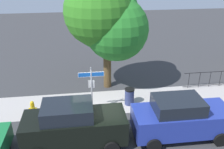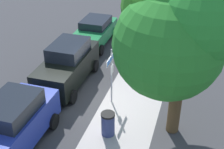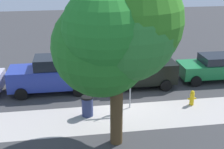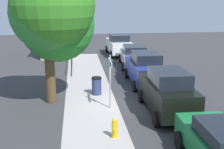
{
  "view_description": "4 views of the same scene",
  "coord_description": "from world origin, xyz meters",
  "px_view_note": "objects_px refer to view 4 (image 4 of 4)",
  "views": [
    {
      "loc": [
        -0.79,
        -10.93,
        7.4
      ],
      "look_at": [
        0.82,
        0.8,
        1.97
      ],
      "focal_mm": 39.4,
      "sensor_mm": 36.0,
      "label": 1
    },
    {
      "loc": [
        10.71,
        3.74,
        8.16
      ],
      "look_at": [
        0.59,
        0.69,
        1.97
      ],
      "focal_mm": 49.75,
      "sensor_mm": 36.0,
      "label": 2
    },
    {
      "loc": [
        2.62,
        13.51,
        6.98
      ],
      "look_at": [
        0.53,
        0.07,
        1.68
      ],
      "focal_mm": 48.49,
      "sensor_mm": 36.0,
      "label": 3
    },
    {
      "loc": [
        -13.8,
        1.96,
        5.19
      ],
      "look_at": [
        -0.14,
        0.29,
        1.62
      ],
      "focal_mm": 47.92,
      "sensor_mm": 36.0,
      "label": 4
    }
  ],
  "objects_px": {
    "car_blue": "(145,68)",
    "car_white": "(119,45)",
    "shade_tree": "(51,13)",
    "car_black": "(167,92)",
    "car_silver": "(134,56)",
    "street_sign": "(110,72)",
    "trash_bin": "(97,86)",
    "utility_shed": "(55,41)",
    "fire_hydrant": "(114,128)",
    "car_green": "(224,146)"
  },
  "relations": [
    {
      "from": "car_blue",
      "to": "car_white",
      "type": "xyz_separation_m",
      "value": [
        9.6,
        0.22,
        -0.03
      ]
    },
    {
      "from": "shade_tree",
      "to": "car_black",
      "type": "distance_m",
      "value": 6.53
    },
    {
      "from": "car_silver",
      "to": "street_sign",
      "type": "bearing_deg",
      "value": 166.12
    },
    {
      "from": "trash_bin",
      "to": "car_silver",
      "type": "bearing_deg",
      "value": -27.01
    },
    {
      "from": "utility_shed",
      "to": "car_blue",
      "type": "bearing_deg",
      "value": -146.56
    },
    {
      "from": "car_blue",
      "to": "car_silver",
      "type": "relative_size",
      "value": 0.97
    },
    {
      "from": "shade_tree",
      "to": "car_silver",
      "type": "bearing_deg",
      "value": -36.03
    },
    {
      "from": "fire_hydrant",
      "to": "trash_bin",
      "type": "relative_size",
      "value": 0.8
    },
    {
      "from": "street_sign",
      "to": "car_silver",
      "type": "xyz_separation_m",
      "value": [
        8.66,
        -2.83,
        -0.92
      ]
    },
    {
      "from": "shade_tree",
      "to": "car_green",
      "type": "height_order",
      "value": "shade_tree"
    },
    {
      "from": "car_silver",
      "to": "car_white",
      "type": "relative_size",
      "value": 1.09
    },
    {
      "from": "car_green",
      "to": "car_silver",
      "type": "relative_size",
      "value": 0.9
    },
    {
      "from": "car_blue",
      "to": "car_green",
      "type": "bearing_deg",
      "value": -177.86
    },
    {
      "from": "street_sign",
      "to": "car_green",
      "type": "height_order",
      "value": "street_sign"
    },
    {
      "from": "shade_tree",
      "to": "fire_hydrant",
      "type": "relative_size",
      "value": 8.71
    },
    {
      "from": "car_green",
      "to": "car_blue",
      "type": "bearing_deg",
      "value": 1.93
    },
    {
      "from": "shade_tree",
      "to": "car_green",
      "type": "xyz_separation_m",
      "value": [
        -6.84,
        -5.49,
        -3.66
      ]
    },
    {
      "from": "utility_shed",
      "to": "fire_hydrant",
      "type": "xyz_separation_m",
      "value": [
        -16.05,
        -3.2,
        -1.06
      ]
    },
    {
      "from": "street_sign",
      "to": "car_white",
      "type": "relative_size",
      "value": 0.62
    },
    {
      "from": "shade_tree",
      "to": "car_silver",
      "type": "xyz_separation_m",
      "value": [
        7.56,
        -5.5,
        -3.61
      ]
    },
    {
      "from": "utility_shed",
      "to": "fire_hydrant",
      "type": "height_order",
      "value": "utility_shed"
    },
    {
      "from": "car_green",
      "to": "car_white",
      "type": "relative_size",
      "value": 0.98
    },
    {
      "from": "car_black",
      "to": "trash_bin",
      "type": "bearing_deg",
      "value": 44.48
    },
    {
      "from": "car_white",
      "to": "car_silver",
      "type": "bearing_deg",
      "value": -176.39
    },
    {
      "from": "car_green",
      "to": "car_blue",
      "type": "xyz_separation_m",
      "value": [
        9.6,
        0.25,
        0.19
      ]
    },
    {
      "from": "car_silver",
      "to": "utility_shed",
      "type": "height_order",
      "value": "utility_shed"
    },
    {
      "from": "car_green",
      "to": "car_white",
      "type": "xyz_separation_m",
      "value": [
        19.2,
        0.47,
        0.16
      ]
    },
    {
      "from": "shade_tree",
      "to": "car_blue",
      "type": "distance_m",
      "value": 6.87
    },
    {
      "from": "street_sign",
      "to": "car_white",
      "type": "xyz_separation_m",
      "value": [
        13.46,
        -2.36,
        -0.8
      ]
    },
    {
      "from": "street_sign",
      "to": "fire_hydrant",
      "type": "relative_size",
      "value": 3.35
    },
    {
      "from": "car_black",
      "to": "fire_hydrant",
      "type": "distance_m",
      "value": 3.54
    },
    {
      "from": "car_silver",
      "to": "trash_bin",
      "type": "distance_m",
      "value": 7.33
    },
    {
      "from": "shade_tree",
      "to": "utility_shed",
      "type": "bearing_deg",
      "value": 3.53
    },
    {
      "from": "car_green",
      "to": "fire_hydrant",
      "type": "relative_size",
      "value": 5.29
    },
    {
      "from": "street_sign",
      "to": "trash_bin",
      "type": "xyz_separation_m",
      "value": [
        2.13,
        0.5,
        -1.27
      ]
    },
    {
      "from": "car_green",
      "to": "fire_hydrant",
      "type": "distance_m",
      "value": 4.01
    },
    {
      "from": "utility_shed",
      "to": "trash_bin",
      "type": "bearing_deg",
      "value": -164.93
    },
    {
      "from": "utility_shed",
      "to": "trash_bin",
      "type": "relative_size",
      "value": 2.89
    },
    {
      "from": "shade_tree",
      "to": "trash_bin",
      "type": "distance_m",
      "value": 4.64
    },
    {
      "from": "car_green",
      "to": "car_black",
      "type": "xyz_separation_m",
      "value": [
        4.8,
        0.33,
        0.22
      ]
    },
    {
      "from": "car_black",
      "to": "trash_bin",
      "type": "xyz_separation_m",
      "value": [
        3.07,
        2.99,
        -0.53
      ]
    },
    {
      "from": "car_silver",
      "to": "fire_hydrant",
      "type": "height_order",
      "value": "car_silver"
    },
    {
      "from": "street_sign",
      "to": "shade_tree",
      "type": "xyz_separation_m",
      "value": [
        1.1,
        2.67,
        2.7
      ]
    },
    {
      "from": "street_sign",
      "to": "car_green",
      "type": "relative_size",
      "value": 0.63
    },
    {
      "from": "car_silver",
      "to": "trash_bin",
      "type": "height_order",
      "value": "car_silver"
    },
    {
      "from": "street_sign",
      "to": "car_silver",
      "type": "distance_m",
      "value": 9.15
    },
    {
      "from": "car_green",
      "to": "car_silver",
      "type": "xyz_separation_m",
      "value": [
        14.4,
        -0.01,
        0.05
      ]
    },
    {
      "from": "car_blue",
      "to": "utility_shed",
      "type": "distance_m",
      "value": 10.85
    },
    {
      "from": "car_black",
      "to": "car_white",
      "type": "relative_size",
      "value": 1.05
    },
    {
      "from": "car_blue",
      "to": "utility_shed",
      "type": "xyz_separation_m",
      "value": [
        9.04,
        5.97,
        0.45
      ]
    }
  ]
}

